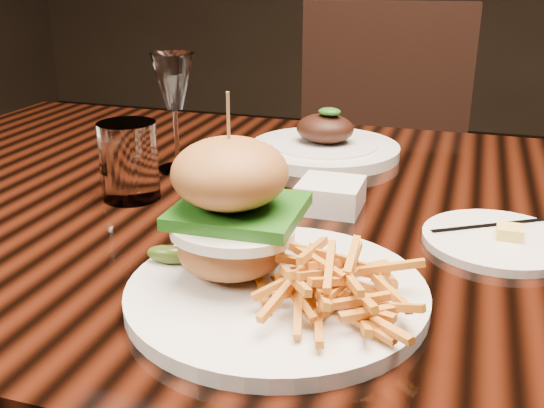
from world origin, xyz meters
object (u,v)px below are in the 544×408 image
(far_dish, at_px, (324,146))
(burger_plate, at_px, (267,251))
(wine_glass, at_px, (174,86))
(chair_far, at_px, (380,163))
(dining_table, at_px, (352,264))

(far_dish, bearing_deg, burger_plate, -83.31)
(burger_plate, bearing_deg, far_dish, 107.40)
(wine_glass, bearing_deg, chair_far, 76.06)
(chair_far, bearing_deg, wine_glass, -110.23)
(dining_table, xyz_separation_m, wine_glass, (-0.29, 0.09, 0.21))
(burger_plate, relative_size, far_dish, 1.17)
(wine_glass, distance_m, far_dish, 0.27)
(wine_glass, height_order, chair_far, chair_far)
(dining_table, height_order, chair_far, chair_far)
(dining_table, distance_m, burger_plate, 0.28)
(far_dish, bearing_deg, chair_far, 89.70)
(burger_plate, relative_size, wine_glass, 1.62)
(burger_plate, bearing_deg, wine_glass, 137.86)
(far_dish, distance_m, chair_far, 0.70)
(burger_plate, bearing_deg, dining_table, 91.82)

